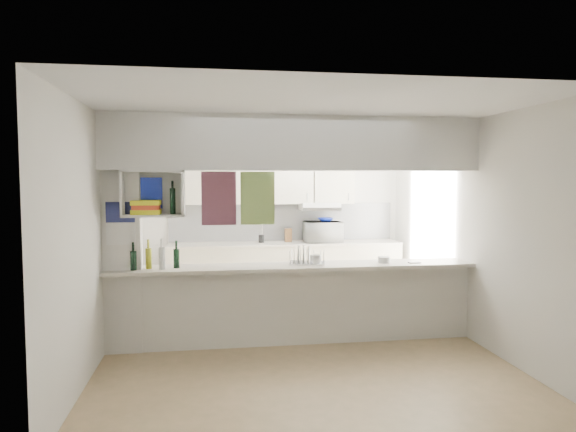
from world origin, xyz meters
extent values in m
plane|color=#927D55|center=(0.00, 0.00, 0.00)|extent=(4.80, 4.80, 0.00)
plane|color=white|center=(0.00, 0.00, 2.60)|extent=(4.80, 4.80, 0.00)
plane|color=silver|center=(0.00, 2.40, 1.30)|extent=(4.20, 0.00, 4.20)
plane|color=silver|center=(-2.10, 0.00, 1.30)|extent=(0.00, 4.80, 4.80)
plane|color=silver|center=(2.10, 0.00, 1.30)|extent=(0.00, 4.80, 4.80)
cube|color=silver|center=(0.00, 0.00, 0.44)|extent=(4.20, 0.15, 0.88)
cube|color=beige|center=(0.00, 0.00, 0.90)|extent=(4.20, 0.50, 0.04)
cube|color=white|center=(0.00, 0.00, 2.30)|extent=(4.20, 0.50, 0.60)
cube|color=silver|center=(-1.90, 0.00, 1.30)|extent=(0.40, 0.18, 2.60)
cube|color=#191E4C|center=(-1.90, -0.10, 1.55)|extent=(0.30, 0.01, 0.22)
cube|color=white|center=(-1.90, -0.10, 1.32)|extent=(0.30, 0.01, 0.24)
cube|color=#331723|center=(-0.85, 0.22, 1.68)|extent=(0.40, 0.02, 0.62)
cube|color=#16634D|center=(-0.40, 0.22, 1.68)|extent=(0.40, 0.02, 0.62)
cube|color=white|center=(-1.55, -0.10, 1.51)|extent=(0.65, 0.35, 0.02)
cube|color=white|center=(-1.55, -0.10, 1.99)|extent=(0.65, 0.35, 0.02)
cube|color=white|center=(-1.55, 0.06, 1.75)|extent=(0.65, 0.02, 0.50)
cube|color=white|center=(-1.86, -0.10, 1.75)|extent=(0.02, 0.35, 0.50)
cube|color=white|center=(-1.24, -0.10, 1.75)|extent=(0.02, 0.35, 0.50)
cube|color=#CBCF17|center=(-1.63, -0.10, 1.55)|extent=(0.30, 0.24, 0.05)
cube|color=#AD3117|center=(-1.63, -0.10, 1.60)|extent=(0.28, 0.22, 0.05)
cube|color=#CBCF17|center=(-1.63, -0.10, 1.65)|extent=(0.30, 0.24, 0.05)
cube|color=#0D1D91|center=(-1.60, 0.02, 1.75)|extent=(0.26, 0.02, 0.34)
cylinder|color=black|center=(-1.35, -0.10, 1.67)|extent=(0.06, 0.06, 0.28)
cube|color=beige|center=(0.20, 2.10, 0.45)|extent=(3.60, 0.60, 0.90)
cube|color=beige|center=(0.20, 2.10, 0.91)|extent=(3.60, 0.63, 0.03)
cube|color=silver|center=(0.20, 2.38, 1.22)|extent=(3.60, 0.03, 0.60)
cube|color=beige|center=(0.00, 2.23, 1.88)|extent=(2.62, 0.34, 0.72)
cube|color=white|center=(0.75, 2.16, 1.48)|extent=(0.60, 0.46, 0.12)
cube|color=silver|center=(0.75, 1.93, 1.45)|extent=(0.60, 0.02, 0.05)
imported|color=white|center=(0.80, 2.08, 1.08)|extent=(0.58, 0.40, 0.32)
imported|color=#0D1D91|center=(0.84, 2.10, 1.27)|extent=(0.24, 0.24, 0.06)
cube|color=silver|center=(0.16, 0.06, 0.93)|extent=(0.47, 0.39, 0.01)
cylinder|color=white|center=(0.06, 0.08, 1.04)|extent=(0.06, 0.20, 0.20)
cylinder|color=white|center=(0.12, 0.07, 1.04)|extent=(0.06, 0.20, 0.20)
cylinder|color=white|center=(0.18, 0.05, 1.04)|extent=(0.06, 0.20, 0.20)
imported|color=white|center=(0.24, -0.04, 0.99)|extent=(0.15, 0.15, 0.10)
cylinder|color=black|center=(-1.77, -0.09, 1.03)|extent=(0.07, 0.07, 0.21)
cylinder|color=black|center=(-1.77, -0.09, 1.18)|extent=(0.03, 0.03, 0.10)
cylinder|color=#959518|center=(-1.62, -0.01, 1.03)|extent=(0.07, 0.07, 0.23)
cylinder|color=#959518|center=(-1.62, -0.01, 1.19)|extent=(0.03, 0.03, 0.10)
cylinder|color=silver|center=(-1.48, -0.09, 1.04)|extent=(0.07, 0.07, 0.24)
cylinder|color=silver|center=(-1.48, -0.09, 1.21)|extent=(0.03, 0.03, 0.10)
cylinder|color=black|center=(-1.33, -0.01, 1.03)|extent=(0.07, 0.07, 0.21)
cylinder|color=black|center=(-1.33, -0.01, 1.18)|extent=(0.03, 0.03, 0.10)
cylinder|color=silver|center=(1.07, -0.01, 0.96)|extent=(0.14, 0.14, 0.07)
cube|color=black|center=(1.42, -0.08, 0.93)|extent=(0.14, 0.07, 0.01)
cylinder|color=black|center=(-0.17, 2.15, 0.98)|extent=(0.09, 0.09, 0.12)
cube|color=#55381D|center=(0.26, 2.18, 1.03)|extent=(0.11, 0.09, 0.21)
camera|label=1|loc=(-0.94, -5.76, 1.89)|focal=32.00mm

